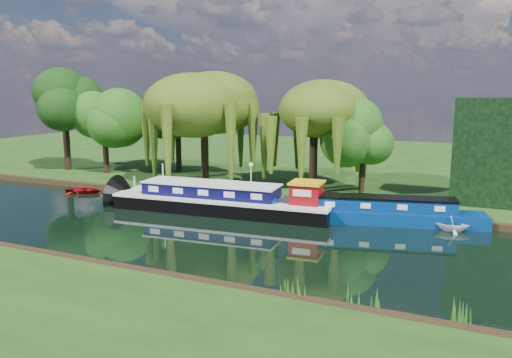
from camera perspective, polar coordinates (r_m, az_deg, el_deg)
The scene contains 16 objects.
ground at distance 33.57m, azimuth -8.96°, elevation -5.55°, with size 120.00×120.00×0.00m, color black.
far_bank at distance 64.11m, azimuth 7.89°, elevation 2.20°, with size 120.00×52.00×0.45m, color #193F11.
dutch_barge at distance 37.30m, azimuth -3.68°, elevation -2.46°, with size 16.98×5.08×3.53m.
narrowboat at distance 35.33m, azimuth 14.27°, elevation -3.76°, with size 13.72×5.39×1.98m.
red_dinghy at distance 46.75m, azimuth -19.08°, elevation -1.52°, with size 2.29×3.20×0.66m, color maroon.
white_cruiser at distance 34.85m, azimuth 21.50°, elevation -5.56°, with size 1.81×2.10×1.11m, color silver.
willow_left at distance 46.09m, azimuth -5.97°, elevation 8.24°, with size 8.11×8.11×9.72m.
willow_right at distance 42.97m, azimuth 6.66°, elevation 6.99°, with size 7.01×7.01×8.54m.
tree_far_left at distance 53.84m, azimuth -17.00°, elevation 6.74°, with size 5.22×5.22×8.41m.
tree_far_back at distance 57.34m, azimuth -21.08°, elevation 7.72°, with size 5.79×5.79×9.74m.
tree_far_mid at distance 53.45m, azimuth -8.95°, elevation 7.17°, with size 5.21×5.21×8.53m.
tree_far_right at distance 41.74m, azimuth 12.15°, elevation 4.59°, with size 4.14×4.14×6.77m.
conifer_hedge at distance 41.20m, azimuth 25.74°, elevation 2.79°, with size 6.00×3.00×8.00m, color black.
lamppost at distance 41.80m, azimuth -0.58°, elevation 1.09°, with size 0.36×0.36×2.56m.
mooring_posts at distance 40.64m, azimuth -3.11°, elevation -1.30°, with size 19.16×0.16×1.00m.
reeds_near at distance 23.83m, azimuth -5.05°, elevation -10.71°, with size 33.70×1.50×1.10m.
Camera 1 is at (17.89, -26.93, 9.04)m, focal length 35.00 mm.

